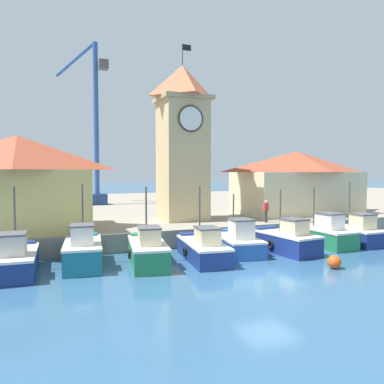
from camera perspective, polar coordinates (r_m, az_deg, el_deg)
ground_plane at (r=17.88m, az=11.39°, el=-13.04°), size 300.00×300.00×0.00m
quay_wharf at (r=43.67m, az=-9.19°, el=-2.57°), size 120.00×40.00×1.19m
fishing_boat_far_left at (r=20.16m, az=-25.45°, el=-9.30°), size 2.21×4.63×4.21m
fishing_boat_left_outer at (r=20.48m, az=-16.30°, el=-8.65°), size 2.35×4.56×4.31m
fishing_boat_left_inner at (r=20.22m, az=-6.78°, el=-8.86°), size 2.51×4.95×4.12m
fishing_boat_mid_left at (r=21.06m, az=1.69°, el=-8.56°), size 2.42×5.21×4.12m
fishing_boat_center at (r=23.05m, az=6.85°, el=-7.49°), size 2.68×4.89×3.55m
fishing_boat_mid_right at (r=23.70m, az=14.18°, el=-7.14°), size 2.50×4.47×3.85m
fishing_boat_right_inner at (r=26.69m, az=19.00°, el=-6.03°), size 2.19×5.14×3.86m
fishing_boat_right_outer at (r=28.06m, az=23.56°, el=-5.76°), size 2.23×4.27×4.21m
clock_tower at (r=29.09m, az=-1.45°, el=8.09°), size 3.81×3.81×13.45m
warehouse_left at (r=26.06m, az=-24.98°, el=1.39°), size 8.81×6.64×6.04m
warehouse_right at (r=34.80m, az=15.64°, el=1.53°), size 10.95×6.27×5.52m
port_crane_near at (r=43.58m, az=-14.51°, el=7.42°), size 5.16×7.93×18.07m
mooring_buoy at (r=20.73m, az=20.86°, el=-9.92°), size 0.69×0.69×0.69m
dock_worker_near_tower at (r=28.17m, az=11.19°, el=-2.83°), size 0.34×0.22×1.62m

